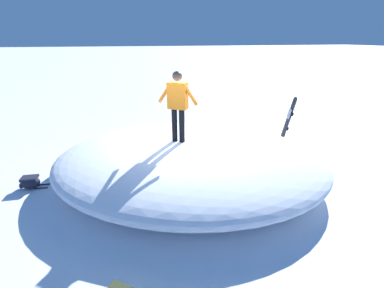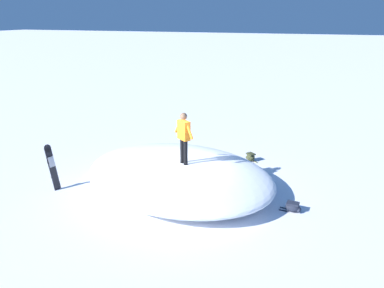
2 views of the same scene
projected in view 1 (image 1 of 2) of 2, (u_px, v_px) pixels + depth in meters
name	position (u px, v px, depth m)	size (l,w,h in m)	color
ground	(182.00, 175.00, 7.01)	(240.00, 240.00, 0.00)	white
snow_mound	(190.00, 159.00, 6.82)	(7.02, 5.50, 0.98)	white
snowboarder_standing	(178.00, 102.00, 6.30)	(0.68, 0.92, 1.77)	black
snowboard_primary_upright	(289.00, 119.00, 9.10)	(0.33, 0.38, 1.60)	black
backpack_far	(30.00, 182.00, 6.37)	(0.35, 0.67, 0.31)	#1E2333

